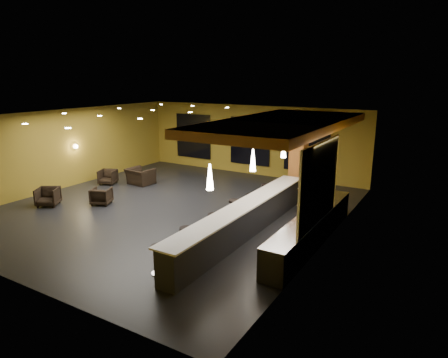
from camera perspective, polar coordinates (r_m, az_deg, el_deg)
The scene contains 34 objects.
floor at distance 15.49m, azimuth -7.34°, elevation -4.29°, with size 12.00×13.00×0.10m, color black.
ceiling at distance 14.74m, azimuth -7.80°, elevation 9.08°, with size 12.00×13.00×0.10m, color black.
wall_back at distance 20.47m, azimuth 3.86°, elevation 5.58°, with size 12.00×0.10×3.50m, color olive.
wall_left at distance 19.30m, azimuth -21.88°, elevation 4.03°, with size 0.10×13.00×3.50m, color olive.
wall_right at distance 12.31m, azimuth 15.20°, elevation -0.88°, with size 0.10×13.00×3.50m, color olive.
wood_soffit at distance 13.59m, azimuth 8.43°, elevation 7.81°, with size 3.60×8.00×0.28m, color #B06D33.
window_left at distance 22.17m, azimuth -4.41°, elevation 6.12°, with size 2.20×0.06×2.40m, color black.
window_center at distance 20.38m, azimuth 3.72°, elevation 5.40°, with size 2.20×0.06×2.40m, color black.
window_right at distance 19.22m, azimuth 11.73°, elevation 4.58°, with size 2.20×0.06×2.40m, color black.
tile_backsplash at distance 11.34m, azimuth 13.45°, elevation -0.76°, with size 0.06×3.20×2.40m, color white.
bar_counter at distance 12.63m, azimuth 2.98°, elevation -5.94°, with size 0.60×8.00×1.00m, color black.
bar_top at distance 12.46m, azimuth 3.01°, elevation -3.68°, with size 0.78×8.10×0.05m, color white.
prep_counter at distance 12.37m, azimuth 12.36°, elevation -7.07°, with size 0.70×6.00×0.86m, color black.
prep_top at distance 12.21m, azimuth 12.47°, elevation -5.09°, with size 0.72×6.00×0.03m, color silver.
wall_shelf_lower at distance 11.31m, azimuth 12.35°, elevation -2.85°, with size 0.30×1.50×0.03m, color silver.
wall_shelf_upper at distance 11.18m, azimuth 12.47°, elevation -0.65°, with size 0.30×1.50×0.03m, color silver.
column at distance 16.36m, azimuth 10.59°, elevation 3.12°, with size 0.60×0.60×3.50m, color brown.
wall_sconce at distance 19.46m, azimuth -20.43°, elevation 4.39°, with size 0.22×0.22×0.22m, color #FFE5B2.
pendant_0 at distance 10.43m, azimuth -2.03°, elevation 0.30°, with size 0.20×0.20×0.70m, color white.
pendant_1 at distance 12.55m, azimuth 4.15°, elevation 2.70°, with size 0.20×0.20×0.70m, color white.
pendant_2 at distance 14.79m, azimuth 8.52°, elevation 4.38°, with size 0.20×0.20×0.70m, color white.
staff_a at distance 14.48m, azimuth 11.90°, elevation -2.25°, with size 0.59×0.39×1.62m, color black.
staff_b at distance 15.26m, azimuth 13.67°, elevation -1.54°, with size 0.78×0.61×1.60m, color black.
staff_c at distance 14.58m, azimuth 13.15°, elevation -2.41°, with size 0.75×0.49×1.53m, color black.
armchair_a at distance 16.96m, azimuth -23.86°, elevation -2.32°, with size 0.77×0.80×0.72m, color black.
armchair_b at distance 16.43m, azimuth -17.11°, elevation -2.34°, with size 0.71×0.73×0.66m, color black.
armchair_c at distance 19.40m, azimuth -16.26°, elevation 0.29°, with size 0.73×0.75×0.69m, color black.
armchair_d at distance 19.01m, azimuth -11.88°, elevation 0.38°, with size 1.15×1.00×0.75m, color black.
bar_stool_0 at distance 10.41m, azimuth -9.36°, elevation -10.76°, with size 0.39×0.39×0.78m.
bar_stool_1 at distance 11.38m, azimuth -5.39°, elevation -8.28°, with size 0.40×0.40×0.80m.
bar_stool_2 at distance 12.34m, azimuth -1.41°, elevation -6.31°, with size 0.41×0.41×0.82m.
bar_stool_3 at distance 13.60m, azimuth 1.53°, elevation -4.24°, with size 0.43×0.43×0.84m.
bar_stool_4 at distance 14.70m, azimuth 3.87°, elevation -3.12°, with size 0.37×0.37×0.73m.
bar_stool_5 at distance 16.01m, azimuth 5.97°, elevation -1.67°, with size 0.37×0.37×0.74m.
Camera 1 is at (9.13, -11.49, 4.90)m, focal length 32.00 mm.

